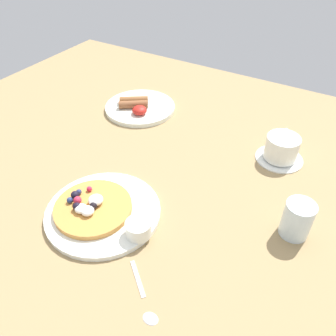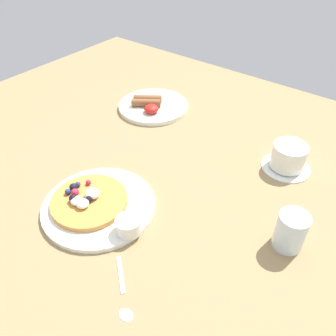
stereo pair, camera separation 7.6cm
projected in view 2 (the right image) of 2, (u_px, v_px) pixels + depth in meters
ground_plane at (158, 177)px, 88.09cm from camera, size 158.39×132.31×3.00cm
pancake_plate at (99, 206)px, 77.35cm from camera, size 25.44×25.44×1.19cm
pancake_with_berries at (88, 200)px, 76.64cm from camera, size 17.13×17.13×3.22cm
syrup_ramekin at (128, 225)px, 69.97cm from camera, size 5.29×5.29×3.33cm
breakfast_plate at (153, 106)px, 111.80cm from camera, size 22.47×22.47×1.39cm
fried_breakfast at (147, 103)px, 110.04cm from camera, size 13.23×10.26×2.71cm
coffee_saucer at (286, 167)px, 88.47cm from camera, size 12.42×12.42×0.70cm
coffee_cup at (289, 155)px, 86.28cm from camera, size 8.59×11.71×6.24cm
teaspoon at (124, 300)px, 60.27cm from camera, size 10.98×9.18×0.60cm
water_glass at (291, 231)px, 67.24cm from camera, size 6.06×6.06×8.24cm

